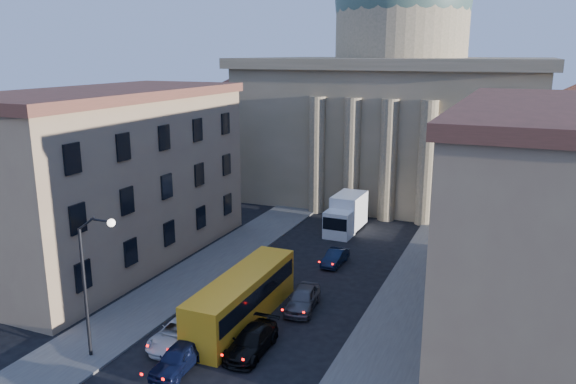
% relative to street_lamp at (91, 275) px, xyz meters
% --- Properties ---
extents(sidewalk_left, '(5.00, 60.00, 0.15)m').
position_rel_street_lamp_xyz_m(sidewalk_left, '(-1.53, 10.00, -5.21)').
color(sidewalk_left, '#4F4C48').
rests_on(sidewalk_left, ground).
extents(sidewalk_right, '(5.00, 60.00, 0.15)m').
position_rel_street_lamp_xyz_m(sidewalk_right, '(15.47, 10.00, -5.21)').
color(sidewalk_right, '#4F4C48').
rests_on(sidewalk_right, ground).
extents(church, '(68.02, 28.76, 36.60)m').
position_rel_street_lamp_xyz_m(church, '(6.97, 47.47, 6.59)').
color(church, olive).
rests_on(church, ground).
extents(building_left, '(11.60, 26.60, 14.70)m').
position_rel_street_lamp_xyz_m(building_left, '(-10.03, 14.00, 2.14)').
color(building_left, '#9E815D').
rests_on(building_left, ground).
extents(building_right, '(11.60, 26.60, 14.70)m').
position_rel_street_lamp_xyz_m(building_right, '(23.97, 14.00, 2.14)').
color(building_right, '#9E815D').
rests_on(building_right, ground).
extents(street_lamp, '(2.62, 0.44, 8.83)m').
position_rel_street_lamp_xyz_m(street_lamp, '(0.00, 0.00, 0.00)').
color(street_lamp, black).
rests_on(street_lamp, ground).
extents(car_left_near, '(1.87, 4.30, 1.44)m').
position_rel_street_lamp_xyz_m(car_left_near, '(5.03, 0.85, -4.56)').
color(car_left_near, black).
rests_on(car_left_near, ground).
extents(car_left_mid, '(2.77, 5.45, 1.48)m').
position_rel_street_lamp_xyz_m(car_left_mid, '(3.47, 3.47, -4.55)').
color(car_left_mid, silver).
rests_on(car_left_mid, ground).
extents(car_right_mid, '(2.15, 5.00, 1.44)m').
position_rel_street_lamp_xyz_m(car_right_mid, '(8.02, 4.21, -4.57)').
color(car_right_mid, black).
rests_on(car_right_mid, ground).
extents(car_right_far, '(2.47, 4.83, 1.58)m').
position_rel_street_lamp_xyz_m(car_right_far, '(8.70, 10.90, -4.50)').
color(car_right_far, '#504F54').
rests_on(car_right_far, ground).
extents(car_right_distant, '(1.47, 3.89, 1.27)m').
position_rel_street_lamp_xyz_m(car_right_distant, '(8.11, 19.97, -4.65)').
color(car_right_distant, black).
rests_on(car_right_distant, ground).
extents(city_bus, '(2.75, 11.61, 3.27)m').
position_rel_street_lamp_xyz_m(city_bus, '(5.65, 7.64, -3.53)').
color(city_bus, '#F3A71B').
rests_on(city_bus, ground).
extents(box_truck, '(2.75, 6.67, 3.63)m').
position_rel_street_lamp_xyz_m(box_truck, '(6.17, 29.25, -3.57)').
color(box_truck, white).
rests_on(box_truck, ground).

